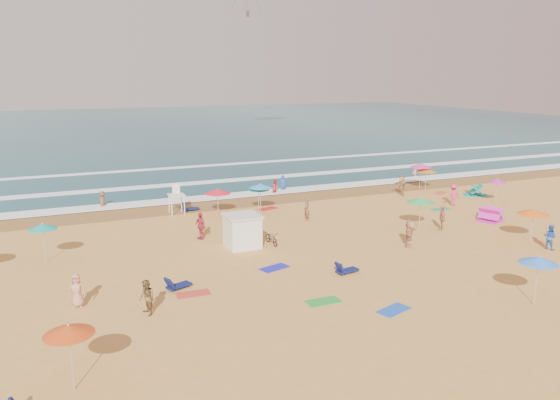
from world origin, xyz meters
name	(u,v)px	position (x,y,z in m)	size (l,w,h in m)	color
ground	(322,239)	(0.00, 0.00, 0.00)	(220.00, 220.00, 0.00)	gold
ocean	(132,128)	(0.00, 84.00, 0.00)	(220.00, 140.00, 0.18)	#0C4756
wet_sand	(256,201)	(0.00, 12.50, 0.01)	(220.00, 220.00, 0.00)	olive
surf_foam	(225,182)	(0.00, 21.32, 0.10)	(200.00, 18.70, 0.05)	white
cabana	(242,232)	(-5.43, 0.65, 1.00)	(2.00, 2.00, 2.00)	white
cabana_roof	(242,216)	(-5.43, 0.65, 2.06)	(2.20, 2.20, 0.12)	silver
bicycle	(271,238)	(-3.53, 0.35, 0.42)	(0.56, 1.60, 0.84)	black
lifeguard_stand	(177,201)	(-7.39, 10.71, 1.05)	(1.20, 1.20, 2.10)	white
beach_umbrellas	(351,208)	(1.85, -0.65, 2.12)	(58.55, 29.89, 0.76)	green
loungers	(389,247)	(2.87, -3.69, 0.17)	(63.57, 25.50, 0.34)	#0F1E4F
towels	(324,250)	(-0.96, -2.16, 0.01)	(46.89, 22.15, 0.03)	red
popup_tents	(483,200)	(16.69, 2.90, 0.60)	(7.89, 9.70, 1.20)	#D930B7
beachgoers	(336,210)	(3.29, 3.98, 0.82)	(44.26, 24.89, 2.09)	#D9365F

